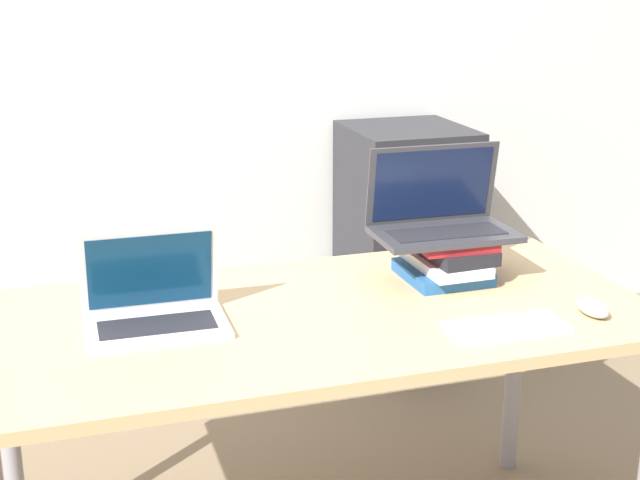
# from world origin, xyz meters

# --- Properties ---
(wall_back) EXTENTS (8.00, 0.05, 2.70)m
(wall_back) POSITION_xyz_m (0.00, 1.96, 1.35)
(wall_back) COLOR silver
(wall_back) RESTS_ON ground_plane
(desk) EXTENTS (1.62, 0.78, 0.75)m
(desk) POSITION_xyz_m (0.00, 0.39, 0.68)
(desk) COLOR tan
(desk) RESTS_ON ground_plane
(laptop_left) EXTENTS (0.32, 0.22, 0.22)m
(laptop_left) POSITION_xyz_m (-0.38, 0.42, 0.80)
(laptop_left) COLOR silver
(laptop_left) RESTS_ON desk
(book_stack) EXTENTS (0.22, 0.28, 0.12)m
(book_stack) POSITION_xyz_m (0.40, 0.51, 0.81)
(book_stack) COLOR #235693
(book_stack) RESTS_ON desk
(laptop_on_books) EXTENTS (0.37, 0.23, 0.23)m
(laptop_on_books) POSITION_xyz_m (0.38, 0.53, 0.92)
(laptop_on_books) COLOR #333338
(laptop_on_books) RESTS_ON book_stack
(wireless_keyboard) EXTENTS (0.28, 0.14, 0.01)m
(wireless_keyboard) POSITION_xyz_m (0.38, 0.15, 0.76)
(wireless_keyboard) COLOR silver
(wireless_keyboard) RESTS_ON desk
(mouse) EXTENTS (0.06, 0.11, 0.04)m
(mouse) POSITION_xyz_m (0.62, 0.17, 0.77)
(mouse) COLOR #B2B2B7
(mouse) RESTS_ON desk
(mini_fridge) EXTENTS (0.46, 0.51, 0.95)m
(mini_fridge) POSITION_xyz_m (0.77, 1.67, 0.47)
(mini_fridge) COLOR #232328
(mini_fridge) RESTS_ON ground_plane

